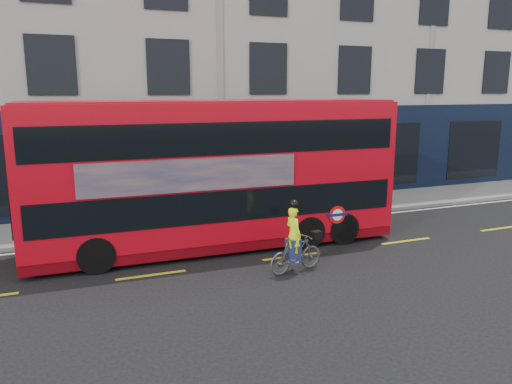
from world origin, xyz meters
TOP-DOWN VIEW (x-y plane):
  - ground at (0.00, 0.00)m, footprint 120.00×120.00m
  - pavement at (0.00, 6.50)m, footprint 60.00×3.00m
  - kerb at (0.00, 5.00)m, footprint 60.00×0.12m
  - building_terrace at (0.00, 12.94)m, footprint 50.00×10.07m
  - road_edge_line at (0.00, 4.70)m, footprint 58.00×0.10m
  - lane_dashes at (0.00, 1.50)m, footprint 58.00×0.12m
  - bus at (-1.67, 3.21)m, footprint 10.94×2.71m
  - cyclist at (-0.46, 0.35)m, footprint 1.68×0.77m

SIDE VIEW (x-z plane):
  - ground at x=0.00m, z-range 0.00..0.00m
  - road_edge_line at x=0.00m, z-range 0.00..0.01m
  - lane_dashes at x=0.00m, z-range 0.00..0.01m
  - pavement at x=0.00m, z-range 0.00..0.12m
  - kerb at x=0.00m, z-range 0.00..0.13m
  - cyclist at x=-0.46m, z-range -0.33..1.62m
  - bus at x=-1.67m, z-range 0.06..4.44m
  - building_terrace at x=0.00m, z-range -0.01..14.99m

